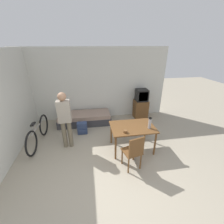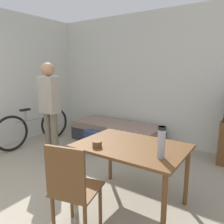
{
  "view_description": "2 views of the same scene",
  "coord_description": "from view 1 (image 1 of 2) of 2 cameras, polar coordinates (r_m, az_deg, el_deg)",
  "views": [
    {
      "loc": [
        -0.26,
        -2.31,
        2.78
      ],
      "look_at": [
        0.4,
        1.74,
        0.9
      ],
      "focal_mm": 24.0,
      "sensor_mm": 36.0,
      "label": 1
    },
    {
      "loc": [
        1.98,
        -0.95,
        1.57
      ],
      "look_at": [
        0.1,
        1.83,
        0.9
      ],
      "focal_mm": 35.0,
      "sensor_mm": 36.0,
      "label": 2
    }
  ],
  "objects": [
    {
      "name": "tv",
      "position": [
        6.11,
        10.95,
        2.8
      ],
      "size": [
        0.53,
        0.45,
        1.19
      ],
      "color": "brown",
      "rests_on": "ground_plane"
    },
    {
      "name": "mate_bowl",
      "position": [
        3.81,
        5.1,
        -7.38
      ],
      "size": [
        0.1,
        0.1,
        0.07
      ],
      "color": "brown",
      "rests_on": "dining_table"
    },
    {
      "name": "wall_back",
      "position": [
        5.84,
        -6.51,
        10.27
      ],
      "size": [
        5.57,
        0.06,
        2.7
      ],
      "color": "silver",
      "rests_on": "ground_plane"
    },
    {
      "name": "daybed",
      "position": [
        5.77,
        -10.37,
        -2.36
      ],
      "size": [
        1.94,
        0.77,
        0.41
      ],
      "color": "#333338",
      "rests_on": "ground_plane"
    },
    {
      "name": "wall_left",
      "position": [
        4.69,
        -34.68,
        2.36
      ],
      "size": [
        0.06,
        4.32,
        2.7
      ],
      "color": "silver",
      "rests_on": "ground_plane"
    },
    {
      "name": "dining_table",
      "position": [
        4.16,
        7.8,
        -6.48
      ],
      "size": [
        1.19,
        0.83,
        0.73
      ],
      "color": "brown",
      "rests_on": "ground_plane"
    },
    {
      "name": "ground_plane",
      "position": [
        3.62,
        -2.0,
        -25.54
      ],
      "size": [
        20.0,
        20.0,
        0.0
      ],
      "primitive_type": "plane",
      "color": "#9E937F"
    },
    {
      "name": "bicycle",
      "position": [
        5.01,
        -26.31,
        -7.17
      ],
      "size": [
        0.17,
        1.7,
        0.78
      ],
      "color": "black",
      "rests_on": "ground_plane"
    },
    {
      "name": "thermos_flask",
      "position": [
        4.04,
        14.21,
        -3.95
      ],
      "size": [
        0.08,
        0.08,
        0.31
      ],
      "color": "#99999E",
      "rests_on": "dining_table"
    },
    {
      "name": "wooden_chair",
      "position": [
        3.59,
        8.32,
        -14.57
      ],
      "size": [
        0.49,
        0.49,
        0.93
      ],
      "color": "brown",
      "rests_on": "ground_plane"
    },
    {
      "name": "backpack",
      "position": [
        5.15,
        -11.26,
        -6.02
      ],
      "size": [
        0.33,
        0.23,
        0.4
      ],
      "color": "navy",
      "rests_on": "ground_plane"
    },
    {
      "name": "person_standing",
      "position": [
        4.26,
        -17.56,
        -1.81
      ],
      "size": [
        0.34,
        0.22,
        1.66
      ],
      "color": "#6B604C",
      "rests_on": "ground_plane"
    }
  ]
}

